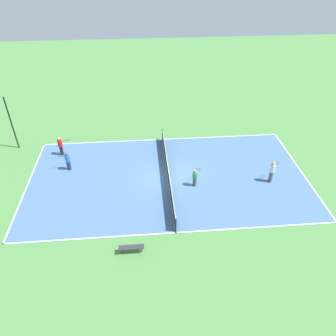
# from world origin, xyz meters

# --- Properties ---
(ground_plane) EXTENTS (80.00, 80.00, 0.00)m
(ground_plane) POSITION_xyz_m (0.00, 0.00, 0.00)
(ground_plane) COLOR #518E47
(court_surface) EXTENTS (11.31, 20.75, 0.02)m
(court_surface) POSITION_xyz_m (0.00, 0.00, 0.01)
(court_surface) COLOR #4C729E
(court_surface) RESTS_ON ground_plane
(tennis_net) EXTENTS (11.11, 0.10, 1.04)m
(tennis_net) POSITION_xyz_m (0.00, 0.00, 0.55)
(tennis_net) COLOR black
(tennis_net) RESTS_ON court_surface
(bench) EXTENTS (0.36, 1.46, 0.45)m
(bench) POSITION_xyz_m (-6.87, 2.70, 0.39)
(bench) COLOR #333338
(bench) RESTS_ON ground_plane
(player_far_green) EXTENTS (0.97, 0.76, 1.39)m
(player_far_green) POSITION_xyz_m (-1.11, -1.85, 0.80)
(player_far_green) COLOR #4C4C51
(player_far_green) RESTS_ON court_surface
(player_coach_red) EXTENTS (0.58, 0.99, 1.63)m
(player_coach_red) POSITION_xyz_m (3.89, 8.47, 0.96)
(player_coach_red) COLOR black
(player_coach_red) RESTS_ON court_surface
(player_near_blue) EXTENTS (0.59, 0.99, 1.56)m
(player_near_blue) POSITION_xyz_m (1.70, 7.56, 0.91)
(player_near_blue) COLOR navy
(player_near_blue) RESTS_ON court_surface
(player_far_white) EXTENTS (0.88, 0.91, 1.76)m
(player_far_white) POSITION_xyz_m (-1.12, -7.48, 1.04)
(player_far_white) COLOR #4C4C51
(player_far_white) RESTS_ON court_surface
(tennis_ball_left_sideline) EXTENTS (0.07, 0.07, 0.07)m
(tennis_ball_left_sideline) POSITION_xyz_m (4.99, 5.67, 0.06)
(tennis_ball_left_sideline) COLOR #CCE033
(tennis_ball_left_sideline) RESTS_ON court_surface
(tennis_ball_far_baseline) EXTENTS (0.07, 0.07, 0.07)m
(tennis_ball_far_baseline) POSITION_xyz_m (3.30, -8.37, 0.06)
(tennis_ball_far_baseline) COLOR #CCE033
(tennis_ball_far_baseline) RESTS_ON court_surface
(tennis_ball_near_net) EXTENTS (0.07, 0.07, 0.07)m
(tennis_ball_near_net) POSITION_xyz_m (2.23, 4.95, 0.06)
(tennis_ball_near_net) COLOR #CCE033
(tennis_ball_near_net) RESTS_ON court_surface
(fence_post_back_right) EXTENTS (0.12, 0.12, 4.63)m
(fence_post_back_right) POSITION_xyz_m (5.35, 12.40, 2.32)
(fence_post_back_right) COLOR black
(fence_post_back_right) RESTS_ON ground_plane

